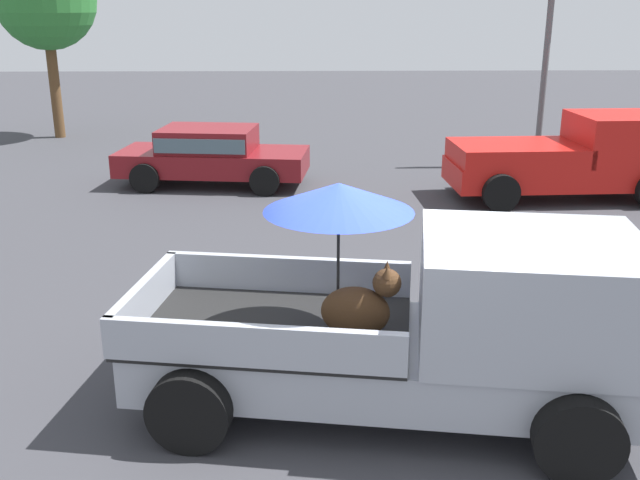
% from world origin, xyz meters
% --- Properties ---
extents(ground_plane, '(80.00, 80.00, 0.00)m').
position_xyz_m(ground_plane, '(0.00, 0.00, 0.00)').
color(ground_plane, '#38383D').
extents(pickup_truck_main, '(5.28, 2.88, 2.40)m').
position_xyz_m(pickup_truck_main, '(0.45, -0.08, 0.99)').
color(pickup_truck_main, black).
rests_on(pickup_truck_main, ground).
extents(pickup_truck_red, '(4.86, 2.31, 1.80)m').
position_xyz_m(pickup_truck_red, '(4.98, 8.45, 0.87)').
color(pickup_truck_red, black).
rests_on(pickup_truck_red, ground).
extents(parked_sedan_near, '(4.48, 2.37, 1.33)m').
position_xyz_m(parked_sedan_near, '(-2.91, 9.85, 0.74)').
color(parked_sedan_near, black).
rests_on(parked_sedan_near, ground).
extents(motel_sign, '(1.40, 0.16, 5.02)m').
position_xyz_m(motel_sign, '(5.37, 11.96, 3.54)').
color(motel_sign, '#59595B').
rests_on(motel_sign, ground).
extents(tree_by_lot, '(3.00, 3.00, 5.66)m').
position_xyz_m(tree_by_lot, '(-8.48, 16.30, 4.13)').
color(tree_by_lot, brown).
rests_on(tree_by_lot, ground).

